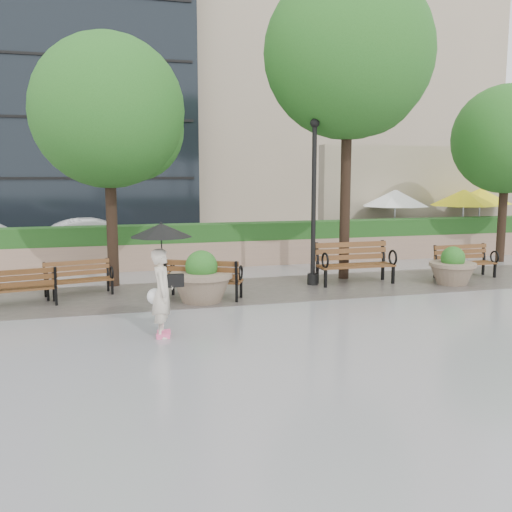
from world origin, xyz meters
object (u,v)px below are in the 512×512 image
object	(u,v)px
bench_4	(465,268)
car_right	(98,238)
bench_3	(355,272)
planter_right	(452,270)
bench_2	(204,287)
planter_left	(202,282)
pedestrian	(162,268)
bench_1	(79,286)
lamppost	(314,213)
bench_0	(18,296)

from	to	relation	value
bench_4	car_right	world-z (taller)	car_right
bench_3	planter_right	bearing A→B (deg)	-17.41
bench_2	planter_left	bearing A→B (deg)	96.89
planter_left	pedestrian	size ratio (longest dim) A/B	0.70
bench_3	bench_4	world-z (taller)	bench_3
planter_right	pedestrian	size ratio (longest dim) A/B	0.59
bench_1	planter_right	world-z (taller)	planter_right
bench_1	planter_right	xyz separation A→B (m)	(9.46, -1.14, 0.15)
lamppost	bench_1	bearing A→B (deg)	177.99
bench_2	bench_4	world-z (taller)	bench_2
bench_0	planter_left	world-z (taller)	planter_left
lamppost	bench_2	bearing A→B (deg)	-163.60
bench_0	planter_right	size ratio (longest dim) A/B	1.41
bench_4	planter_left	distance (m)	7.72
bench_1	pedestrian	bearing A→B (deg)	-80.54
bench_1	pedestrian	world-z (taller)	pedestrian
car_right	bench_1	bearing A→B (deg)	166.99
bench_2	bench_3	xyz separation A→B (m)	(4.20, 0.73, 0.04)
bench_0	bench_2	size ratio (longest dim) A/B	0.91
bench_3	pedestrian	distance (m)	6.60
bench_1	lamppost	bearing A→B (deg)	-13.93
bench_0	bench_3	bearing A→B (deg)	173.42
bench_1	bench_4	xyz separation A→B (m)	(10.36, -0.42, 0.02)
planter_left	car_right	world-z (taller)	car_right
bench_2	planter_left	xyz separation A→B (m)	(-0.10, -0.30, 0.18)
bench_3	planter_right	distance (m)	2.56
planter_right	pedestrian	world-z (taller)	pedestrian
bench_3	bench_4	distance (m)	3.35
bench_1	planter_right	bearing A→B (deg)	-18.79
planter_right	lamppost	xyz separation A→B (m)	(-3.57, 0.93, 1.50)
bench_0	bench_3	world-z (taller)	bench_3
lamppost	car_right	world-z (taller)	lamppost
lamppost	planter_right	bearing A→B (deg)	-14.63
planter_right	lamppost	bearing A→B (deg)	165.37
planter_left	car_right	distance (m)	8.35
planter_left	car_right	bearing A→B (deg)	105.46
planter_right	pedestrian	bearing A→B (deg)	-160.42
bench_2	bench_4	distance (m)	7.58
bench_1	pedestrian	size ratio (longest dim) A/B	0.81
planter_left	bench_4	bearing A→B (deg)	7.40
bench_1	pedestrian	xyz separation A→B (m)	(1.55, -3.95, 0.99)
bench_2	bench_4	size ratio (longest dim) A/B	1.08
bench_2	bench_3	size ratio (longest dim) A/B	0.92
planter_left	pedestrian	xyz separation A→B (m)	(-1.16, -2.54, 0.77)
bench_0	bench_2	bearing A→B (deg)	166.34
bench_4	car_right	xyz separation A→B (m)	(-9.88, 7.06, 0.40)
bench_1	car_right	xyz separation A→B (m)	(0.49, 6.64, 0.43)
planter_left	lamppost	size ratio (longest dim) A/B	0.33
bench_2	lamppost	world-z (taller)	lamppost
bench_0	lamppost	xyz separation A→B (m)	(7.14, 0.62, 1.64)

